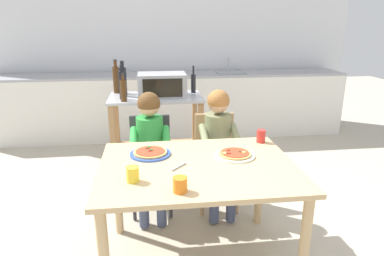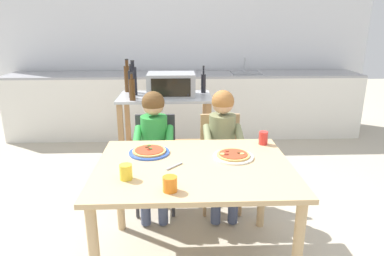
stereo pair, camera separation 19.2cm
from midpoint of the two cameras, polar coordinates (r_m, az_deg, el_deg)
The scene contains 21 objects.
ground_plane at distance 3.63m, azimuth -3.42°, elevation -8.72°, with size 12.57×12.57×0.00m, color #B7AD99.
back_wall_tiled at distance 5.21m, azimuth -5.16°, elevation 14.64°, with size 5.44×0.12×2.70m.
kitchen_counter at distance 4.93m, azimuth -4.69°, elevation 3.85°, with size 4.90×0.60×1.09m.
kitchen_island_cart at distance 3.57m, azimuth -7.43°, elevation 0.60°, with size 0.93×0.54×0.87m.
toaster_oven at distance 3.45m, azimuth -6.59°, elevation 7.07°, with size 0.47×0.33×0.23m.
bottle_brown_beer at distance 3.54m, azimuth -12.92°, elevation 7.59°, with size 0.07×0.07×0.35m.
bottle_dark_olive_oil at distance 3.62m, azimuth -1.30°, elevation 7.51°, with size 0.05×0.05×0.28m.
bottle_clear_vinegar at distance 3.30m, azimuth -12.95°, elevation 6.13°, with size 0.06×0.06×0.26m.
bottle_tall_green_wine at distance 3.71m, azimuth -13.92°, elevation 7.90°, with size 0.07×0.07×0.35m.
bottle_squat_spirits at distance 3.39m, azimuth -13.16°, elevation 6.95°, with size 0.05×0.05×0.33m.
dining_table at distance 2.23m, azimuth -1.53°, elevation -8.38°, with size 1.24×0.94×0.72m.
dining_chair_left at distance 2.99m, azimuth -8.67°, elevation -4.74°, with size 0.36×0.36×0.81m.
dining_chair_right at distance 3.02m, azimuth 2.13°, elevation -4.34°, with size 0.36×0.36×0.81m.
child_in_green_shirt at distance 2.81m, azimuth -8.89°, elevation -2.17°, with size 0.32×0.42×1.04m.
child_in_olive_shirt at distance 2.84m, azimuth 2.56°, elevation -1.73°, with size 0.32×0.42×1.04m.
pizza_plate_blue_rimmed at distance 2.37m, azimuth -9.24°, elevation -4.13°, with size 0.28×0.28×0.03m.
pizza_plate_white at distance 2.32m, azimuth 4.78°, elevation -4.42°, with size 0.27×0.27×0.03m.
drinking_cup_red at distance 2.60m, azimuth 9.31°, elevation -1.36°, with size 0.07×0.07×0.10m, color red.
drinking_cup_yellow at distance 2.00m, azimuth -12.55°, elevation -7.52°, with size 0.07×0.07×0.09m, color yellow.
drinking_cup_orange at distance 1.85m, azimuth -4.99°, elevation -9.38°, with size 0.08×0.08×0.08m, color orange.
serving_spoon at distance 2.15m, azimuth -4.75°, elevation -6.44°, with size 0.01×0.01×0.14m, color #B7BABF.
Camera 1 is at (-0.28, -1.99, 1.60)m, focal length 32.18 mm.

